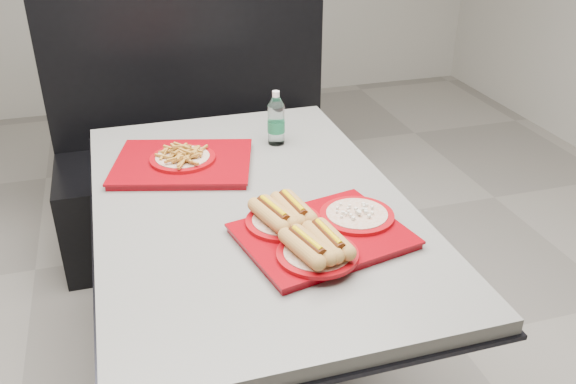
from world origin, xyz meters
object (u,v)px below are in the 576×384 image
object	(u,v)px
tray_far	(183,160)
water_bottle	(276,121)
diner_table	(252,246)
tray_near	(316,230)
booth_bench	(199,157)

from	to	relation	value
tray_far	water_bottle	world-z (taller)	water_bottle
tray_far	diner_table	bearing A→B (deg)	-60.44
tray_far	tray_near	bearing A→B (deg)	-63.52
tray_far	water_bottle	xyz separation A→B (m)	(0.35, 0.10, 0.06)
tray_far	water_bottle	size ratio (longest dim) A/B	2.65
diner_table	water_bottle	distance (m)	0.49
tray_near	diner_table	bearing A→B (deg)	113.09
tray_near	water_bottle	size ratio (longest dim) A/B	2.47
booth_bench	diner_table	bearing A→B (deg)	-90.00
diner_table	tray_far	distance (m)	0.37
diner_table	booth_bench	bearing A→B (deg)	90.00
booth_bench	tray_far	bearing A→B (deg)	-101.03
booth_bench	water_bottle	distance (m)	0.86
booth_bench	tray_near	size ratio (longest dim) A/B	2.81
tray_near	water_bottle	xyz separation A→B (m)	(0.07, 0.65, 0.05)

